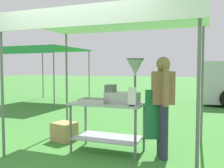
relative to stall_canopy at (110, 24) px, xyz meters
name	(u,v)px	position (x,y,z in m)	size (l,w,h in m)	color
ground_plane	(155,108)	(-0.18, 4.90, -2.18)	(70.00, 70.00, 0.00)	#3D7F33
stall_canopy	(110,24)	(0.00, 0.00, 0.00)	(3.15, 2.16, 2.27)	slate
donut_cart	(108,116)	(0.00, -0.10, -1.57)	(1.22, 0.65, 0.85)	#B7B7BC
donut_tray	(94,102)	(-0.20, -0.22, -1.31)	(0.47, 0.30, 0.07)	#B7B7BC
donut_fryer	(126,85)	(0.31, -0.05, -1.04)	(0.64, 0.28, 0.74)	#B7B7BC
menu_sign	(132,98)	(0.49, -0.33, -1.21)	(0.13, 0.05, 0.29)	black
vendor	(162,101)	(0.91, -0.02, -1.28)	(0.46, 0.53, 1.61)	#2D3347
supply_crate	(64,132)	(-1.06, 0.22, -2.00)	(0.50, 0.47, 0.36)	tan
neighbour_tent	(46,50)	(-4.63, 4.70, -0.02)	(2.67, 2.95, 2.24)	slate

